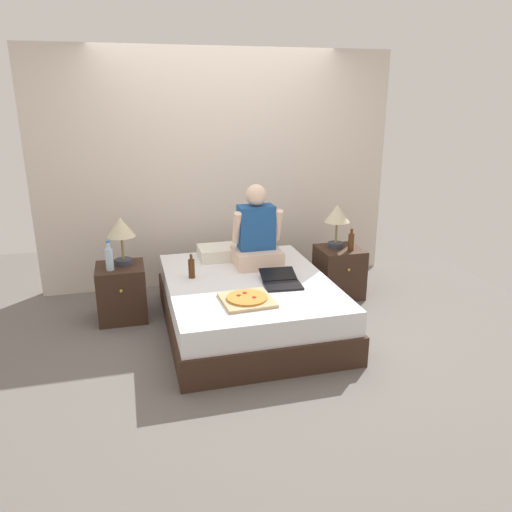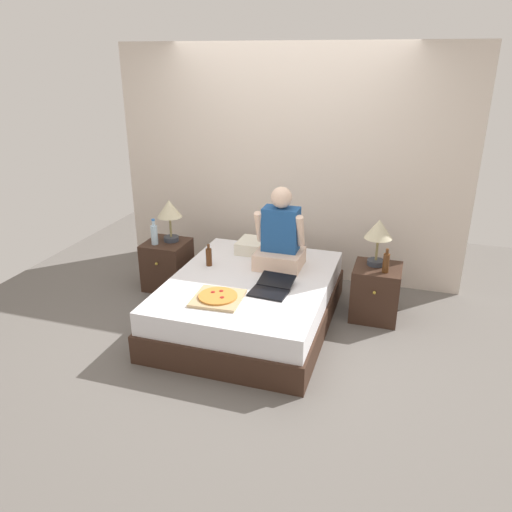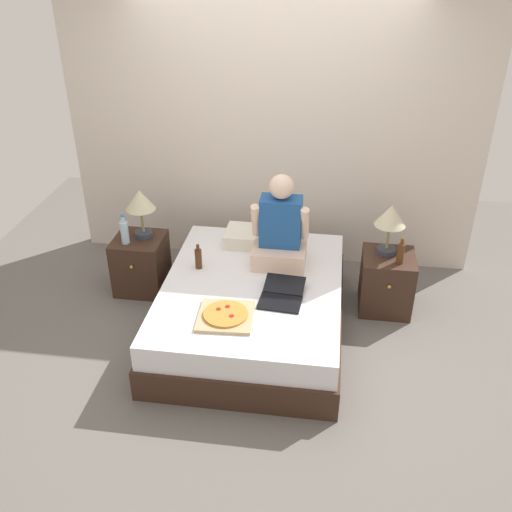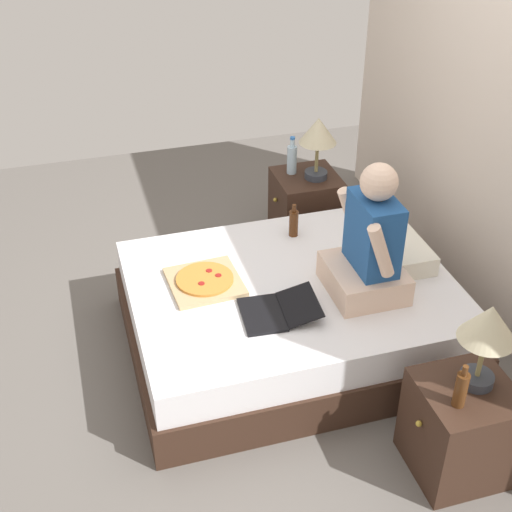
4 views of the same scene
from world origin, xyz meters
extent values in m
plane|color=#66605B|center=(0.00, 0.00, 0.00)|extent=(5.85, 5.85, 0.00)
cube|color=beige|center=(0.00, 1.30, 1.25)|extent=(3.85, 0.12, 2.50)
cube|color=#382319|center=(0.00, 0.00, 0.13)|extent=(1.46, 1.89, 0.25)
cube|color=white|center=(0.00, 0.00, 0.36)|extent=(1.42, 1.83, 0.21)
cube|color=#382319|center=(-1.10, 0.49, 0.26)|extent=(0.44, 0.44, 0.52)
sphere|color=gold|center=(-1.10, 0.25, 0.36)|extent=(0.03, 0.03, 0.03)
cylinder|color=#333842|center=(-1.06, 0.54, 0.55)|extent=(0.16, 0.16, 0.05)
cylinder|color=olive|center=(-1.06, 0.54, 0.68)|extent=(0.02, 0.02, 0.22)
cone|color=beige|center=(-1.06, 0.54, 0.88)|extent=(0.26, 0.26, 0.18)
cylinder|color=silver|center=(-1.18, 0.40, 0.62)|extent=(0.07, 0.07, 0.20)
cylinder|color=silver|center=(-1.18, 0.40, 0.75)|extent=(0.03, 0.03, 0.06)
cylinder|color=blue|center=(-1.18, 0.40, 0.79)|extent=(0.04, 0.04, 0.02)
cube|color=#382319|center=(1.10, 0.49, 0.26)|extent=(0.44, 0.44, 0.52)
sphere|color=gold|center=(1.10, 0.25, 0.36)|extent=(0.03, 0.03, 0.03)
cylinder|color=#333842|center=(1.07, 0.54, 0.55)|extent=(0.16, 0.16, 0.05)
cylinder|color=olive|center=(1.07, 0.54, 0.68)|extent=(0.02, 0.02, 0.22)
cone|color=beige|center=(1.07, 0.54, 0.88)|extent=(0.26, 0.26, 0.18)
cylinder|color=#512D14|center=(1.17, 0.39, 0.61)|extent=(0.06, 0.06, 0.18)
cylinder|color=#512D14|center=(1.17, 0.39, 0.72)|extent=(0.03, 0.03, 0.05)
cube|color=silver|center=(-0.08, 0.66, 0.52)|extent=(0.52, 0.34, 0.12)
cube|color=beige|center=(0.18, 0.36, 0.54)|extent=(0.44, 0.40, 0.16)
cube|color=#1E4C8C|center=(0.18, 0.39, 0.83)|extent=(0.34, 0.20, 0.42)
sphere|color=beige|center=(0.18, 0.39, 1.14)|extent=(0.20, 0.20, 0.20)
cylinder|color=beige|center=(-0.02, 0.34, 0.85)|extent=(0.07, 0.18, 0.32)
cylinder|color=beige|center=(0.38, 0.34, 0.85)|extent=(0.07, 0.18, 0.32)
cube|color=black|center=(0.25, -0.25, 0.47)|extent=(0.34, 0.24, 0.02)
cube|color=black|center=(0.26, -0.05, 0.51)|extent=(0.33, 0.22, 0.06)
cube|color=tan|center=(-0.13, -0.48, 0.47)|extent=(0.42, 0.42, 0.03)
cylinder|color=#CC7F33|center=(-0.13, -0.48, 0.49)|extent=(0.33, 0.33, 0.02)
cylinder|color=maroon|center=(-0.19, -0.44, 0.50)|extent=(0.04, 0.04, 0.00)
cylinder|color=maroon|center=(-0.08, -0.51, 0.50)|extent=(0.04, 0.04, 0.00)
cylinder|color=maroon|center=(-0.13, -0.40, 0.50)|extent=(0.04, 0.04, 0.00)
cylinder|color=#4C2811|center=(-0.48, 0.17, 0.55)|extent=(0.06, 0.06, 0.17)
cylinder|color=#4C2811|center=(-0.48, 0.17, 0.66)|extent=(0.03, 0.03, 0.05)
camera|label=1|loc=(-0.99, -4.05, 2.04)|focal=35.00mm
camera|label=2|loc=(1.32, -3.95, 2.38)|focal=35.00mm
camera|label=3|loc=(0.57, -3.78, 2.96)|focal=40.00mm
camera|label=4|loc=(3.11, -1.13, 2.86)|focal=50.00mm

